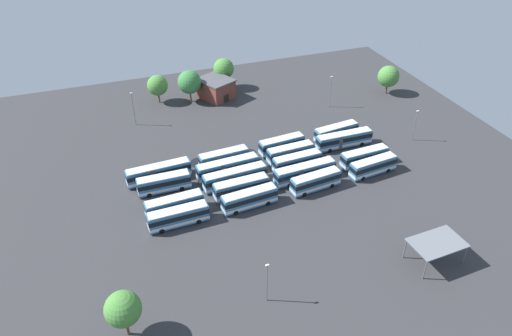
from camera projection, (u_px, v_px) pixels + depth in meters
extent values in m
plane|color=#333335|center=(267.00, 177.00, 101.12)|extent=(119.29, 119.29, 0.00)
cube|color=teal|center=(178.00, 217.00, 87.57)|extent=(11.17, 2.86, 3.16)
cube|color=beige|center=(177.00, 210.00, 86.64)|extent=(10.72, 2.65, 0.14)
cube|color=black|center=(178.00, 214.00, 87.29)|extent=(11.22, 2.90, 1.01)
cube|color=silver|center=(179.00, 220.00, 88.07)|extent=(11.22, 2.90, 0.63)
cube|color=black|center=(207.00, 207.00, 88.95)|extent=(0.13, 2.01, 1.16)
cylinder|color=black|center=(195.00, 214.00, 90.28)|extent=(1.01, 0.34, 1.00)
cylinder|color=black|center=(199.00, 222.00, 88.55)|extent=(1.01, 0.34, 1.00)
cylinder|color=black|center=(159.00, 223.00, 88.15)|extent=(1.01, 0.34, 1.00)
cylinder|color=black|center=(162.00, 231.00, 86.42)|extent=(1.01, 0.34, 1.00)
cube|color=teal|center=(175.00, 205.00, 90.32)|extent=(11.02, 3.15, 3.16)
cube|color=beige|center=(174.00, 198.00, 89.39)|extent=(10.57, 2.93, 0.14)
cube|color=black|center=(174.00, 203.00, 90.03)|extent=(11.07, 3.19, 1.01)
cube|color=silver|center=(175.00, 209.00, 90.82)|extent=(11.07, 3.19, 0.63)
cube|color=black|center=(202.00, 195.00, 91.78)|extent=(0.19, 2.01, 1.16)
cylinder|color=black|center=(191.00, 203.00, 93.07)|extent=(1.02, 0.36, 1.00)
cylinder|color=black|center=(194.00, 210.00, 91.36)|extent=(1.02, 0.36, 1.00)
cylinder|color=black|center=(156.00, 212.00, 90.84)|extent=(1.02, 0.36, 1.00)
cylinder|color=black|center=(159.00, 219.00, 89.13)|extent=(1.02, 0.36, 1.00)
cube|color=teal|center=(164.00, 183.00, 96.07)|extent=(10.54, 2.46, 3.16)
cube|color=beige|center=(163.00, 176.00, 95.14)|extent=(10.11, 2.27, 0.14)
cube|color=black|center=(164.00, 181.00, 95.79)|extent=(10.59, 2.50, 1.01)
cube|color=silver|center=(164.00, 187.00, 96.57)|extent=(10.59, 2.50, 0.63)
cube|color=black|center=(190.00, 175.00, 97.22)|extent=(0.06, 2.01, 1.16)
cylinder|color=black|center=(179.00, 182.00, 98.65)|extent=(1.00, 0.30, 1.00)
cylinder|color=black|center=(182.00, 188.00, 96.90)|extent=(1.00, 0.30, 1.00)
cylinder|color=black|center=(147.00, 189.00, 96.81)|extent=(1.00, 0.30, 1.00)
cylinder|color=black|center=(149.00, 195.00, 95.06)|extent=(1.00, 0.30, 1.00)
cube|color=teal|center=(159.00, 172.00, 99.13)|extent=(13.33, 3.24, 3.16)
cube|color=beige|center=(158.00, 166.00, 98.20)|extent=(12.79, 3.02, 0.14)
cube|color=black|center=(158.00, 170.00, 98.84)|extent=(13.40, 3.28, 1.01)
cube|color=silver|center=(159.00, 176.00, 99.63)|extent=(13.40, 3.28, 0.63)
cube|color=black|center=(189.00, 163.00, 100.95)|extent=(0.18, 2.01, 1.16)
cube|color=#47474C|center=(152.00, 174.00, 98.65)|extent=(1.05, 2.55, 3.03)
cylinder|color=black|center=(177.00, 171.00, 102.10)|extent=(1.02, 0.36, 1.00)
cylinder|color=black|center=(180.00, 176.00, 100.39)|extent=(1.02, 0.36, 1.00)
cylinder|color=black|center=(139.00, 180.00, 99.42)|extent=(1.02, 0.36, 1.00)
cylinder|color=black|center=(141.00, 186.00, 97.71)|extent=(1.02, 0.36, 1.00)
cube|color=teal|center=(249.00, 199.00, 91.89)|extent=(11.04, 3.42, 3.16)
cube|color=beige|center=(249.00, 192.00, 90.96)|extent=(10.59, 3.18, 0.14)
cube|color=black|center=(249.00, 197.00, 91.60)|extent=(11.10, 3.46, 1.01)
cube|color=silver|center=(250.00, 202.00, 92.39)|extent=(11.10, 3.46, 0.63)
cube|color=black|center=(275.00, 189.00, 93.45)|extent=(0.24, 2.01, 1.16)
cylinder|color=black|center=(263.00, 197.00, 94.69)|extent=(1.02, 0.39, 1.00)
cylinder|color=black|center=(268.00, 203.00, 93.00)|extent=(1.02, 0.39, 1.00)
cylinder|color=black|center=(231.00, 206.00, 92.34)|extent=(1.02, 0.39, 1.00)
cylinder|color=black|center=(236.00, 213.00, 90.65)|extent=(1.02, 0.39, 1.00)
cube|color=teal|center=(241.00, 187.00, 94.91)|extent=(11.10, 2.94, 3.16)
cube|color=beige|center=(241.00, 181.00, 93.98)|extent=(10.65, 2.73, 0.14)
cube|color=black|center=(241.00, 185.00, 94.63)|extent=(11.15, 2.98, 1.01)
cube|color=silver|center=(241.00, 191.00, 95.41)|extent=(11.15, 2.98, 0.63)
cube|color=black|center=(267.00, 179.00, 96.31)|extent=(0.15, 2.01, 1.16)
cylinder|color=black|center=(255.00, 186.00, 97.63)|extent=(1.01, 0.34, 1.00)
cylinder|color=black|center=(259.00, 192.00, 95.91)|extent=(1.01, 0.34, 1.00)
cylinder|color=black|center=(223.00, 194.00, 95.48)|extent=(1.01, 0.34, 1.00)
cylinder|color=black|center=(227.00, 200.00, 93.76)|extent=(1.01, 0.34, 1.00)
cube|color=teal|center=(235.00, 177.00, 97.75)|extent=(13.35, 3.36, 3.16)
cube|color=beige|center=(235.00, 170.00, 96.82)|extent=(12.81, 3.12, 0.14)
cube|color=black|center=(235.00, 175.00, 97.46)|extent=(13.42, 3.40, 1.01)
cube|color=silver|center=(235.00, 181.00, 98.25)|extent=(13.42, 3.40, 0.63)
cube|color=black|center=(265.00, 167.00, 99.62)|extent=(0.20, 2.01, 1.16)
cube|color=#47474C|center=(228.00, 179.00, 97.26)|extent=(1.07, 2.56, 3.03)
cylinder|color=black|center=(251.00, 175.00, 100.75)|extent=(1.02, 0.37, 1.00)
cylinder|color=black|center=(256.00, 181.00, 99.04)|extent=(1.02, 0.37, 1.00)
cylinder|color=black|center=(214.00, 184.00, 98.01)|extent=(1.02, 0.37, 1.00)
cylinder|color=black|center=(218.00, 191.00, 96.31)|extent=(1.02, 0.37, 1.00)
cube|color=teal|center=(228.00, 168.00, 100.62)|extent=(13.34, 3.32, 3.16)
cube|color=beige|center=(228.00, 161.00, 99.68)|extent=(12.80, 3.09, 0.14)
cube|color=black|center=(228.00, 166.00, 100.33)|extent=(13.41, 3.36, 1.01)
cube|color=silver|center=(228.00, 171.00, 101.11)|extent=(13.41, 3.36, 0.63)
cube|color=black|center=(257.00, 158.00, 102.47)|extent=(0.19, 2.01, 1.16)
cube|color=#47474C|center=(221.00, 169.00, 100.13)|extent=(1.06, 2.56, 3.03)
cylinder|color=black|center=(244.00, 166.00, 103.61)|extent=(1.02, 0.37, 1.00)
cylinder|color=black|center=(248.00, 171.00, 101.90)|extent=(1.02, 0.37, 1.00)
cylinder|color=black|center=(208.00, 175.00, 100.89)|extent=(1.02, 0.37, 1.00)
cylinder|color=black|center=(211.00, 180.00, 99.18)|extent=(1.02, 0.37, 1.00)
cube|color=teal|center=(224.00, 158.00, 103.53)|extent=(10.88, 3.20, 3.16)
cube|color=beige|center=(224.00, 152.00, 102.60)|extent=(10.44, 2.97, 0.14)
cube|color=black|center=(224.00, 156.00, 103.25)|extent=(10.94, 3.24, 1.01)
cube|color=silver|center=(224.00, 162.00, 104.03)|extent=(10.94, 3.24, 0.63)
cube|color=black|center=(247.00, 150.00, 104.99)|extent=(0.20, 2.01, 1.16)
cylinder|color=black|center=(236.00, 158.00, 106.28)|extent=(1.02, 0.37, 1.00)
cylinder|color=black|center=(240.00, 163.00, 104.57)|extent=(1.02, 0.37, 1.00)
cylinder|color=black|center=(208.00, 164.00, 104.05)|extent=(1.02, 0.37, 1.00)
cylinder|color=black|center=(211.00, 170.00, 102.35)|extent=(1.02, 0.37, 1.00)
cube|color=teal|center=(316.00, 181.00, 96.56)|extent=(10.72, 3.61, 3.16)
cube|color=beige|center=(316.00, 175.00, 95.63)|extent=(10.28, 3.37, 0.14)
cube|color=black|center=(316.00, 179.00, 96.27)|extent=(10.77, 3.66, 1.01)
cube|color=silver|center=(315.00, 185.00, 97.06)|extent=(10.77, 3.66, 0.63)
cube|color=black|center=(338.00, 172.00, 98.15)|extent=(0.28, 2.01, 1.16)
cylinder|color=black|center=(326.00, 180.00, 99.37)|extent=(1.03, 0.41, 1.00)
cylinder|color=black|center=(332.00, 186.00, 97.70)|extent=(1.03, 0.41, 1.00)
cylinder|color=black|center=(298.00, 188.00, 96.98)|extent=(1.03, 0.41, 1.00)
cylinder|color=black|center=(304.00, 194.00, 95.31)|extent=(1.03, 0.41, 1.00)
cube|color=teal|center=(305.00, 172.00, 99.27)|extent=(13.34, 3.26, 3.16)
cube|color=beige|center=(305.00, 165.00, 98.33)|extent=(12.80, 3.04, 0.14)
cube|color=black|center=(305.00, 170.00, 98.98)|extent=(13.40, 3.31, 1.01)
cube|color=silver|center=(305.00, 176.00, 99.76)|extent=(13.40, 3.31, 0.63)
cube|color=black|center=(333.00, 162.00, 101.10)|extent=(0.18, 2.01, 1.16)
cube|color=#47474C|center=(299.00, 174.00, 98.79)|extent=(1.05, 2.56, 3.03)
cylinder|color=black|center=(319.00, 170.00, 102.24)|extent=(1.02, 0.36, 1.00)
cylinder|color=black|center=(324.00, 176.00, 100.53)|extent=(1.02, 0.36, 1.00)
cylinder|color=black|center=(284.00, 179.00, 99.55)|extent=(1.02, 0.36, 1.00)
cylinder|color=black|center=(289.00, 185.00, 97.84)|extent=(1.02, 0.36, 1.00)
cube|color=teal|center=(297.00, 162.00, 102.36)|extent=(10.70, 3.06, 3.16)
cube|color=beige|center=(297.00, 155.00, 101.43)|extent=(10.27, 2.84, 0.14)
cube|color=black|center=(297.00, 160.00, 102.07)|extent=(10.75, 3.10, 1.01)
cube|color=silver|center=(297.00, 165.00, 102.86)|extent=(10.75, 3.10, 0.63)
cube|color=black|center=(319.00, 154.00, 103.74)|extent=(0.18, 2.01, 1.16)
cylinder|color=black|center=(308.00, 161.00, 105.06)|extent=(1.02, 0.36, 1.00)
cylinder|color=black|center=(313.00, 167.00, 103.35)|extent=(1.02, 0.36, 1.00)
cylinder|color=black|center=(281.00, 168.00, 102.93)|extent=(1.02, 0.36, 1.00)
cylinder|color=black|center=(285.00, 174.00, 101.21)|extent=(1.02, 0.36, 1.00)
cube|color=teal|center=(290.00, 153.00, 105.25)|extent=(10.50, 3.02, 3.16)
cube|color=beige|center=(291.00, 147.00, 104.32)|extent=(10.07, 2.80, 0.14)
cube|color=black|center=(290.00, 151.00, 104.96)|extent=(10.55, 3.06, 1.01)
cube|color=silver|center=(290.00, 156.00, 105.75)|extent=(10.55, 3.06, 0.63)
cube|color=black|center=(312.00, 146.00, 106.59)|extent=(0.17, 2.01, 1.16)
cylinder|color=black|center=(301.00, 153.00, 107.93)|extent=(1.02, 0.35, 1.00)
cylinder|color=black|center=(305.00, 158.00, 106.21)|extent=(1.02, 0.35, 1.00)
cylinder|color=black|center=(275.00, 159.00, 105.84)|extent=(1.02, 0.35, 1.00)
cylinder|color=black|center=(279.00, 164.00, 104.13)|extent=(1.02, 0.35, 1.00)
cube|color=teal|center=(282.00, 145.00, 108.07)|extent=(10.52, 3.33, 3.16)
cube|color=beige|center=(282.00, 138.00, 107.14)|extent=(10.09, 3.10, 0.14)
cube|color=black|center=(282.00, 143.00, 107.79)|extent=(10.58, 3.37, 1.01)
cube|color=silver|center=(282.00, 148.00, 108.57)|extent=(10.58, 3.37, 0.63)
cube|color=black|center=(302.00, 137.00, 109.53)|extent=(0.23, 2.01, 1.16)
cylinder|color=black|center=(292.00, 144.00, 110.81)|extent=(1.02, 0.38, 1.00)
cylinder|color=black|center=(296.00, 149.00, 109.12)|extent=(1.02, 0.38, 1.00)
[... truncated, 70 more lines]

